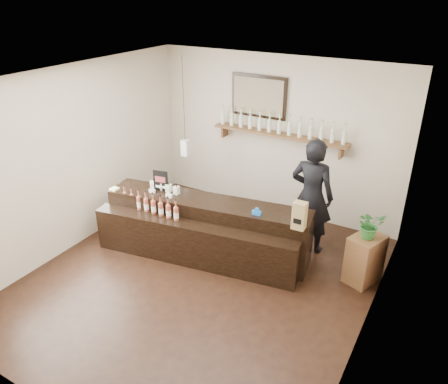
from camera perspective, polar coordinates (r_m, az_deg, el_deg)
name	(u,v)px	position (r m, az deg, el deg)	size (l,w,h in m)	color
ground	(200,279)	(6.38, -3.11, -11.29)	(5.00, 5.00, 0.00)	black
room_shell	(197,169)	(5.52, -3.53, 2.95)	(5.00, 5.00, 5.00)	beige
back_wall_decor	(267,118)	(7.54, 5.58, 9.59)	(2.66, 0.96, 1.69)	brown
counter	(203,230)	(6.69, -2.73, -5.03)	(3.21, 1.33, 1.03)	black
promo_sign	(161,181)	(6.85, -8.27, 1.44)	(0.24, 0.07, 0.34)	black
paper_bag	(299,216)	(5.81, 9.82, -3.06)	(0.18, 0.14, 0.39)	olive
tape_dispenser	(257,212)	(6.14, 4.28, -2.64)	(0.14, 0.07, 0.11)	blue
side_cabinet	(364,259)	(6.45, 17.87, -8.34)	(0.50, 0.58, 0.71)	brown
potted_plant	(370,225)	(6.17, 18.56, -4.08)	(0.35, 0.31, 0.39)	#2A6A2A
shopkeeper	(312,189)	(6.67, 11.45, 0.39)	(0.76, 0.50, 2.07)	black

